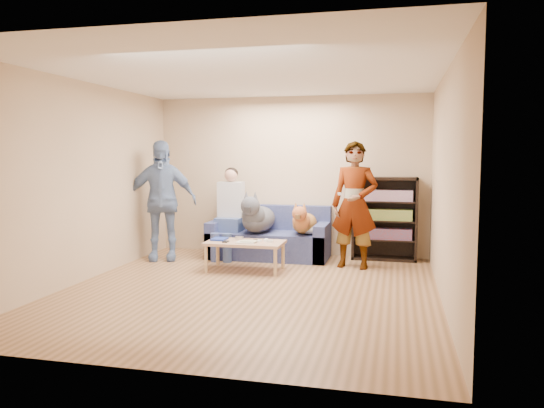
% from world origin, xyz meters
% --- Properties ---
extents(ground, '(5.00, 5.00, 0.00)m').
position_xyz_m(ground, '(0.00, 0.00, 0.00)').
color(ground, brown).
rests_on(ground, ground).
extents(ceiling, '(5.00, 5.00, 0.00)m').
position_xyz_m(ceiling, '(0.00, 0.00, 2.60)').
color(ceiling, white).
rests_on(ceiling, ground).
extents(wall_back, '(4.50, 0.00, 4.50)m').
position_xyz_m(wall_back, '(0.00, 2.50, 1.30)').
color(wall_back, tan).
rests_on(wall_back, ground).
extents(wall_front, '(4.50, 0.00, 4.50)m').
position_xyz_m(wall_front, '(0.00, -2.50, 1.30)').
color(wall_front, tan).
rests_on(wall_front, ground).
extents(wall_left, '(0.00, 5.00, 5.00)m').
position_xyz_m(wall_left, '(-2.25, 0.00, 1.30)').
color(wall_left, tan).
rests_on(wall_left, ground).
extents(wall_right, '(0.00, 5.00, 5.00)m').
position_xyz_m(wall_right, '(2.25, 0.00, 1.30)').
color(wall_right, tan).
rests_on(wall_right, ground).
extents(blanket, '(0.40, 0.34, 0.14)m').
position_xyz_m(blanket, '(0.45, 1.92, 0.50)').
color(blanket, '#B3B3B8').
rests_on(blanket, sofa).
extents(person_standing_right, '(0.74, 0.55, 1.85)m').
position_xyz_m(person_standing_right, '(1.13, 1.61, 0.92)').
color(person_standing_right, gray).
rests_on(person_standing_right, ground).
extents(person_standing_left, '(1.18, 0.77, 1.87)m').
position_xyz_m(person_standing_left, '(-1.86, 1.51, 0.94)').
color(person_standing_left, '#7C8EC7').
rests_on(person_standing_left, ground).
extents(held_controller, '(0.06, 0.13, 0.03)m').
position_xyz_m(held_controller, '(0.93, 1.41, 1.10)').
color(held_controller, white).
rests_on(held_controller, person_standing_right).
extents(notebook_blue, '(0.20, 0.26, 0.03)m').
position_xyz_m(notebook_blue, '(-0.76, 1.10, 0.43)').
color(notebook_blue, navy).
rests_on(notebook_blue, coffee_table).
extents(papers, '(0.26, 0.20, 0.02)m').
position_xyz_m(papers, '(-0.31, 0.95, 0.43)').
color(papers, silver).
rests_on(papers, coffee_table).
extents(magazine, '(0.22, 0.17, 0.01)m').
position_xyz_m(magazine, '(-0.28, 0.97, 0.44)').
color(magazine, '#B1AE8D').
rests_on(magazine, coffee_table).
extents(camera_silver, '(0.11, 0.06, 0.05)m').
position_xyz_m(camera_silver, '(-0.48, 1.17, 0.45)').
color(camera_silver, silver).
rests_on(camera_silver, coffee_table).
extents(controller_a, '(0.04, 0.13, 0.03)m').
position_xyz_m(controller_a, '(-0.08, 1.15, 0.43)').
color(controller_a, white).
rests_on(controller_a, coffee_table).
extents(controller_b, '(0.09, 0.06, 0.03)m').
position_xyz_m(controller_b, '(0.00, 1.07, 0.43)').
color(controller_b, silver).
rests_on(controller_b, coffee_table).
extents(headphone_cup_a, '(0.07, 0.07, 0.02)m').
position_xyz_m(headphone_cup_a, '(-0.16, 1.03, 0.43)').
color(headphone_cup_a, silver).
rests_on(headphone_cup_a, coffee_table).
extents(headphone_cup_b, '(0.07, 0.07, 0.02)m').
position_xyz_m(headphone_cup_b, '(-0.16, 1.11, 0.43)').
color(headphone_cup_b, silver).
rests_on(headphone_cup_b, coffee_table).
extents(pen_orange, '(0.13, 0.06, 0.01)m').
position_xyz_m(pen_orange, '(-0.38, 0.89, 0.42)').
color(pen_orange, orange).
rests_on(pen_orange, coffee_table).
extents(pen_black, '(0.13, 0.08, 0.01)m').
position_xyz_m(pen_black, '(-0.24, 1.23, 0.42)').
color(pen_black, black).
rests_on(pen_black, coffee_table).
extents(wallet, '(0.07, 0.12, 0.02)m').
position_xyz_m(wallet, '(-0.61, 0.93, 0.43)').
color(wallet, black).
rests_on(wallet, coffee_table).
extents(sofa, '(1.90, 0.85, 0.82)m').
position_xyz_m(sofa, '(-0.25, 2.10, 0.28)').
color(sofa, '#515B93').
rests_on(sofa, ground).
extents(person_seated, '(0.40, 0.73, 1.47)m').
position_xyz_m(person_seated, '(-0.89, 1.97, 0.77)').
color(person_seated, '#425191').
rests_on(person_seated, sofa).
extents(dog_gray, '(0.47, 1.28, 0.69)m').
position_xyz_m(dog_gray, '(-0.39, 1.86, 0.67)').
color(dog_gray, '#484951').
rests_on(dog_gray, sofa).
extents(dog_tan, '(0.36, 1.14, 0.53)m').
position_xyz_m(dog_tan, '(0.33, 1.92, 0.61)').
color(dog_tan, '#AB6B34').
rests_on(dog_tan, sofa).
extents(coffee_table, '(1.10, 0.60, 0.42)m').
position_xyz_m(coffee_table, '(-0.36, 1.05, 0.37)').
color(coffee_table, tan).
rests_on(coffee_table, ground).
extents(bookshelf, '(1.00, 0.34, 1.30)m').
position_xyz_m(bookshelf, '(1.55, 2.33, 0.68)').
color(bookshelf, black).
rests_on(bookshelf, ground).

